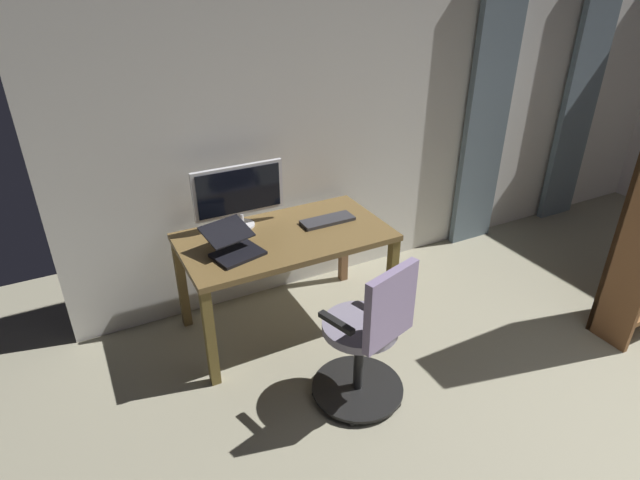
% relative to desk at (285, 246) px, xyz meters
% --- Properties ---
extents(back_room_partition, '(5.79, 0.10, 2.79)m').
position_rel_desk_xyz_m(back_room_partition, '(-1.49, -0.53, 0.75)').
color(back_room_partition, silver).
rests_on(back_room_partition, ground).
extents(curtain_left_panel, '(0.42, 0.06, 2.43)m').
position_rel_desk_xyz_m(curtain_left_panel, '(-3.25, -0.42, 0.57)').
color(curtain_left_panel, slate).
rests_on(curtain_left_panel, ground).
extents(curtain_right_panel, '(0.44, 0.06, 2.43)m').
position_rel_desk_xyz_m(curtain_right_panel, '(-2.09, -0.42, 0.57)').
color(curtain_right_panel, slate).
rests_on(curtain_right_panel, ground).
extents(desk, '(1.39, 0.75, 0.74)m').
position_rel_desk_xyz_m(desk, '(0.00, 0.00, 0.00)').
color(desk, brown).
rests_on(desk, ground).
extents(office_chair, '(0.56, 0.56, 0.97)m').
position_rel_desk_xyz_m(office_chair, '(-0.11, 0.89, -0.20)').
color(office_chair, black).
rests_on(office_chair, ground).
extents(computer_monitor, '(0.63, 0.18, 0.43)m').
position_rel_desk_xyz_m(computer_monitor, '(0.21, -0.26, 0.34)').
color(computer_monitor, silver).
rests_on(computer_monitor, desk).
extents(computer_keyboard, '(0.38, 0.14, 0.02)m').
position_rel_desk_xyz_m(computer_keyboard, '(-0.34, -0.03, 0.10)').
color(computer_keyboard, '#333338').
rests_on(computer_keyboard, desk).
extents(laptop, '(0.36, 0.39, 0.16)m').
position_rel_desk_xyz_m(laptop, '(0.38, 0.08, 0.14)').
color(laptop, black).
rests_on(laptop, desk).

